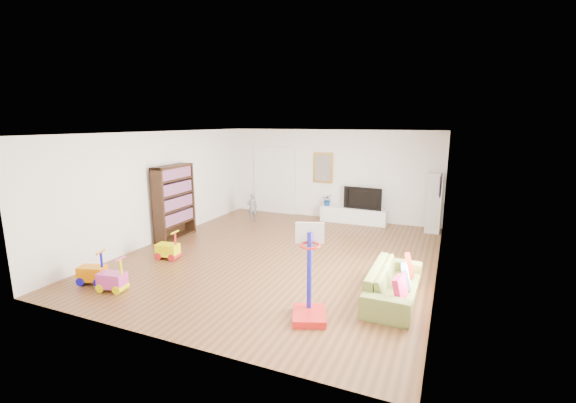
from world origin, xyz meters
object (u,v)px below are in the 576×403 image
at_px(media_console, 354,215).
at_px(sofa, 394,283).
at_px(basketball_hoop, 310,273).
at_px(bookshelf, 174,202).

distance_m(media_console, sofa, 5.03).
xyz_separation_m(sofa, basketball_hoop, (-1.07, -1.20, 0.45)).
height_order(media_console, sofa, sofa).
bearing_deg(sofa, media_console, 21.83).
distance_m(media_console, bookshelf, 5.11).
xyz_separation_m(media_console, bookshelf, (-3.81, -3.32, 0.71)).
bearing_deg(basketball_hoop, media_console, 76.44).
relative_size(media_console, basketball_hoop, 1.32).
bearing_deg(bookshelf, sofa, -15.79).
bearing_deg(media_console, basketball_hoop, -82.99).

